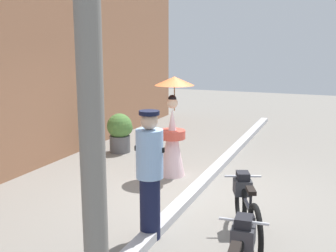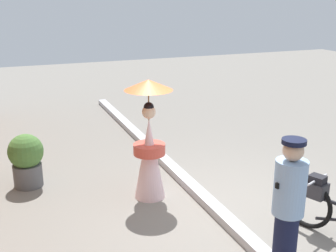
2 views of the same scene
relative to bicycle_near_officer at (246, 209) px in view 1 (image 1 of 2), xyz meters
name	(u,v)px [view 1 (image 1 of 2)]	position (x,y,z in m)	size (l,w,h in m)	color
ground_plane	(194,195)	(1.25, 1.12, -0.42)	(30.00, 30.00, 0.00)	gray
building_wall	(17,66)	(1.25, 4.64, 1.61)	(14.00, 0.40, 4.05)	#9E6B4C
sidewalk_curb	(194,191)	(1.25, 1.12, -0.36)	(14.00, 0.20, 0.12)	#B2B2B7
bicycle_near_officer	(246,209)	(0.00, 0.00, 0.00)	(1.60, 0.72, 0.79)	black
person_officer	(150,172)	(-0.41, 1.13, 0.46)	(0.34, 0.38, 1.65)	#141938
person_with_parasol	(173,129)	(2.07, 1.82, 0.48)	(0.73, 0.73, 1.86)	silver
potted_plant_by_door	(120,131)	(3.20, 3.56, 0.07)	(0.59, 0.57, 0.89)	#59595B
utility_pole	(89,50)	(-2.47, 0.61, 1.98)	(0.18, 0.18, 4.80)	slate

